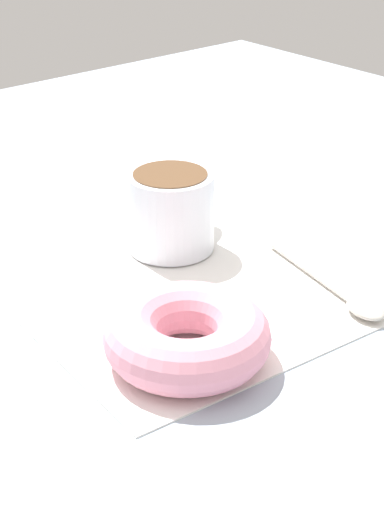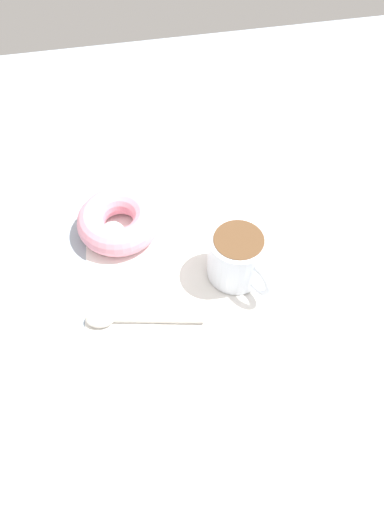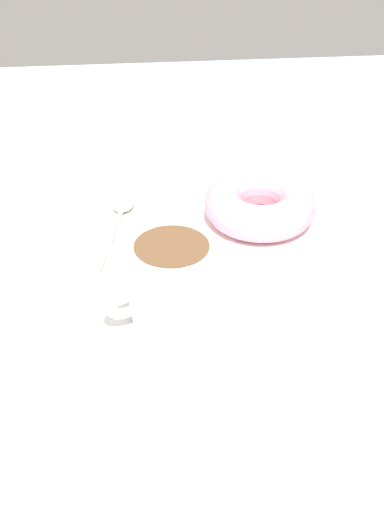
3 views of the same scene
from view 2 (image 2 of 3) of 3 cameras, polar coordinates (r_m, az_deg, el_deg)
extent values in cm
cube|color=#99A8B7|center=(68.08, 0.56, -3.10)|extent=(120.00, 120.00, 2.00)
cube|color=white|center=(68.34, 0.00, -1.07)|extent=(31.61, 31.61, 0.30)
cylinder|color=silver|center=(64.91, 5.19, -0.18)|extent=(7.61, 7.61, 6.90)
cylinder|color=brown|center=(62.34, 5.41, 1.60)|extent=(6.41, 6.41, 0.60)
torus|color=silver|center=(63.23, 7.56, -2.66)|extent=(4.71, 2.80, 4.77)
torus|color=pink|center=(71.25, -8.37, 3.97)|extent=(11.78, 11.78, 3.91)
ellipsoid|color=#B7B2A8|center=(64.18, -10.49, -7.13)|extent=(3.09, 4.02, 0.90)
cylinder|color=#B7B2A8|center=(63.38, -4.08, -7.40)|extent=(3.00, 11.74, 0.56)
camera|label=1|loc=(0.91, -42.63, 28.47)|focal=60.00mm
camera|label=3|loc=(0.73, 54.46, 21.97)|focal=50.00mm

